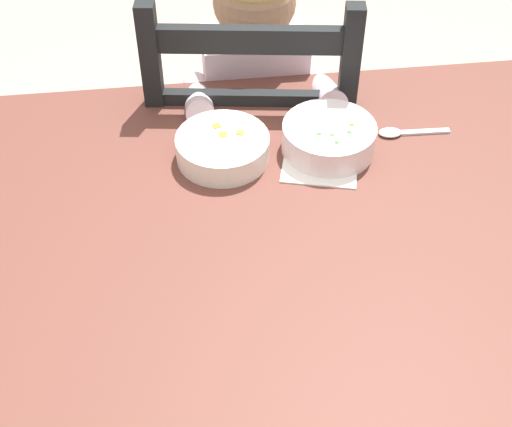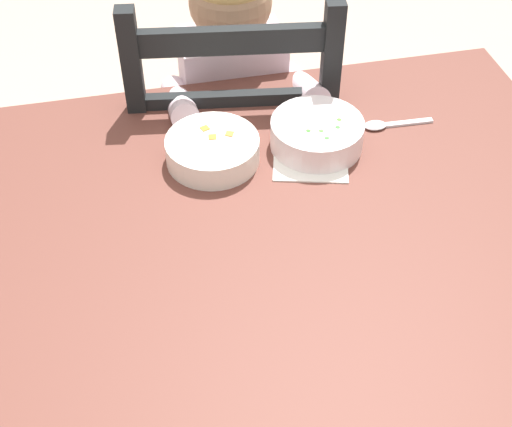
{
  "view_description": "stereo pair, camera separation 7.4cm",
  "coord_description": "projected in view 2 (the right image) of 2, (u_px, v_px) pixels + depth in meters",
  "views": [
    {
      "loc": [
        -0.04,
        -0.7,
        1.55
      ],
      "look_at": [
        0.06,
        0.09,
        0.77
      ],
      "focal_mm": 49.72,
      "sensor_mm": 36.0,
      "label": 1
    },
    {
      "loc": [
        -0.11,
        -0.69,
        1.55
      ],
      "look_at": [
        0.06,
        0.09,
        0.77
      ],
      "focal_mm": 49.72,
      "sensor_mm": 36.0,
      "label": 2
    }
  ],
  "objects": [
    {
      "name": "bowl_of_carrots",
      "position": [
        213.0,
        149.0,
        1.27
      ],
      "size": [
        0.17,
        0.17,
        0.05
      ],
      "color": "white",
      "rests_on": "dining_table"
    },
    {
      "name": "bowl_of_peas",
      "position": [
        317.0,
        133.0,
        1.3
      ],
      "size": [
        0.17,
        0.17,
        0.06
      ],
      "color": "white",
      "rests_on": "dining_table"
    },
    {
      "name": "dining_table",
      "position": [
        230.0,
        317.0,
        1.14
      ],
      "size": [
        1.35,
        1.08,
        0.72
      ],
      "color": "brown",
      "rests_on": "ground"
    },
    {
      "name": "child_figure",
      "position": [
        235.0,
        97.0,
        1.56
      ],
      "size": [
        0.32,
        0.31,
        0.97
      ],
      "color": "silver",
      "rests_on": "ground"
    },
    {
      "name": "spoon",
      "position": [
        385.0,
        125.0,
        1.36
      ],
      "size": [
        0.14,
        0.03,
        0.01
      ],
      "color": "silver",
      "rests_on": "dining_table"
    },
    {
      "name": "paper_napkin",
      "position": [
        310.0,
        160.0,
        1.28
      ],
      "size": [
        0.16,
        0.15,
        0.0
      ],
      "primitive_type": "cube",
      "rotation": [
        0.0,
        0.0,
        -0.26
      ],
      "color": "white",
      "rests_on": "dining_table"
    },
    {
      "name": "dining_chair",
      "position": [
        233.0,
        159.0,
        1.69
      ],
      "size": [
        0.48,
        0.48,
        0.94
      ],
      "color": "black",
      "rests_on": "ground"
    }
  ]
}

